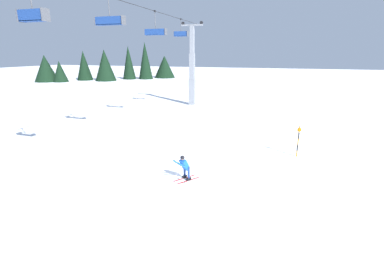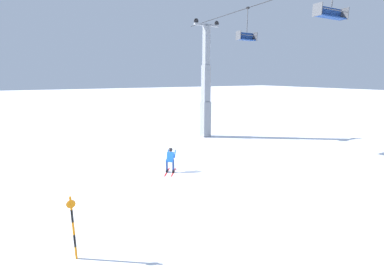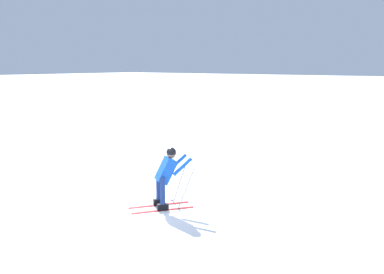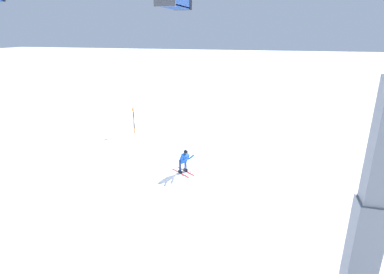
{
  "view_description": "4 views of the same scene",
  "coord_description": "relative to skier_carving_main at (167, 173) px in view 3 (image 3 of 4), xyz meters",
  "views": [
    {
      "loc": [
        -15.39,
        -5.34,
        7.19
      ],
      "look_at": [
        -0.81,
        -0.56,
        2.65
      ],
      "focal_mm": 26.74,
      "sensor_mm": 36.0,
      "label": 1
    },
    {
      "loc": [
        14.19,
        -6.95,
        5.99
      ],
      "look_at": [
        -0.04,
        0.97,
        2.34
      ],
      "focal_mm": 25.24,
      "sensor_mm": 36.0,
      "label": 2
    },
    {
      "loc": [
        6.94,
        6.52,
        3.61
      ],
      "look_at": [
        -1.74,
        0.06,
        1.73
      ],
      "focal_mm": 39.29,
      "sensor_mm": 36.0,
      "label": 3
    },
    {
      "loc": [
        -5.7,
        16.07,
        8.12
      ],
      "look_at": [
        -1.54,
        0.47,
        2.56
      ],
      "focal_mm": 28.8,
      "sensor_mm": 36.0,
      "label": 4
    }
  ],
  "objects": [
    {
      "name": "ground_plane",
      "position": [
        0.91,
        0.12,
        -0.9
      ],
      "size": [
        260.0,
        260.0,
        0.0
      ],
      "primitive_type": "plane",
      "color": "white"
    },
    {
      "name": "skier_carving_main",
      "position": [
        0.0,
        0.0,
        0.0
      ],
      "size": [
        1.64,
        1.41,
        1.68
      ],
      "color": "red",
      "rests_on": "ground_plane"
    }
  ]
}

